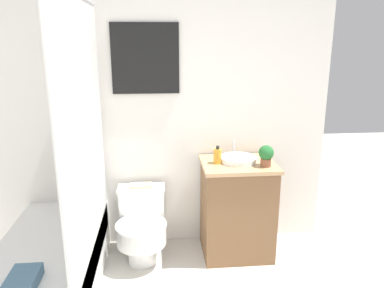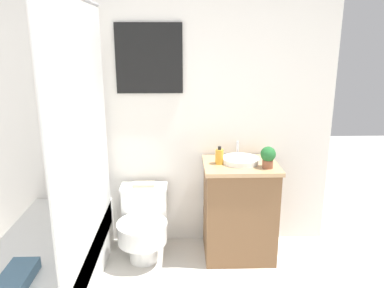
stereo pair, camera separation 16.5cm
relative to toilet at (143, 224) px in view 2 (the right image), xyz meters
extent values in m
cube|color=white|center=(0.06, 0.30, 0.96)|extent=(3.01, 0.05, 2.50)
cube|color=black|center=(0.06, 0.26, 1.29)|extent=(0.52, 0.02, 0.54)
cube|color=silver|center=(0.06, 0.26, 1.29)|extent=(0.49, 0.01, 0.51)
cube|color=white|center=(-0.62, -0.45, -0.09)|extent=(0.65, 1.46, 0.40)
cube|color=silver|center=(-0.30, -0.45, 0.78)|extent=(0.01, 1.34, 1.75)
cube|color=slate|center=(-0.62, -0.89, 0.14)|extent=(0.16, 0.30, 0.07)
cylinder|color=white|center=(0.00, -0.05, -0.19)|extent=(0.23, 0.23, 0.20)
cylinder|color=white|center=(0.00, -0.10, -0.03)|extent=(0.38, 0.38, 0.14)
cylinder|color=white|center=(0.00, -0.10, 0.05)|extent=(0.39, 0.39, 0.02)
cube|color=white|center=(0.00, 0.14, 0.10)|extent=(0.36, 0.17, 0.31)
cube|color=white|center=(0.00, 0.14, 0.26)|extent=(0.38, 0.18, 0.02)
cube|color=brown|center=(0.77, 0.02, 0.09)|extent=(0.55, 0.45, 0.76)
cube|color=tan|center=(0.77, 0.02, 0.48)|extent=(0.58, 0.48, 0.03)
cylinder|color=white|center=(0.77, 0.04, 0.52)|extent=(0.29, 0.29, 0.04)
cylinder|color=silver|center=(0.77, 0.21, 0.56)|extent=(0.02, 0.02, 0.13)
cylinder|color=gold|center=(0.60, 0.02, 0.56)|extent=(0.06, 0.06, 0.12)
cylinder|color=black|center=(0.60, 0.02, 0.63)|extent=(0.03, 0.03, 0.02)
cylinder|color=brown|center=(0.96, -0.09, 0.53)|extent=(0.08, 0.08, 0.06)
sphere|color=#23662D|center=(0.96, -0.09, 0.61)|extent=(0.11, 0.11, 0.11)
cube|color=beige|center=(0.00, 0.14, 0.29)|extent=(0.18, 0.10, 0.02)
camera|label=1|loc=(0.15, -2.73, 1.42)|focal=35.00mm
camera|label=2|loc=(0.31, -2.74, 1.42)|focal=35.00mm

